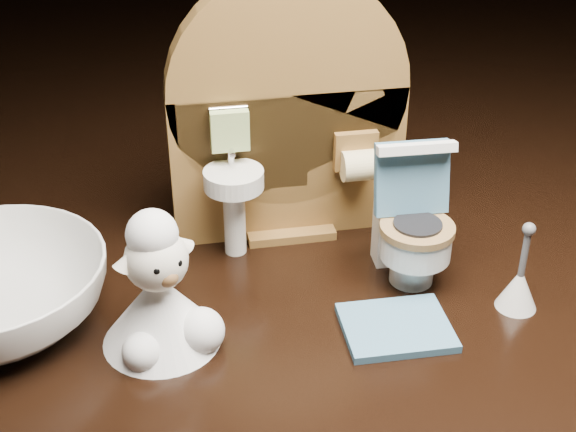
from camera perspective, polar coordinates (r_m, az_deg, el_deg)
name	(u,v)px	position (r m, az deg, el deg)	size (l,w,h in m)	color
backdrop_panel	(287,126)	(0.44, -0.08, 6.44)	(0.13, 0.05, 0.15)	brown
toy_toilet	(411,228)	(0.42, 8.74, -0.88)	(0.04, 0.05, 0.08)	white
bath_mat	(396,327)	(0.39, 7.70, -7.86)	(0.05, 0.04, 0.00)	teal
toilet_brush	(519,285)	(0.41, 16.10, -4.77)	(0.02, 0.02, 0.05)	white
plush_lamb	(161,299)	(0.37, -9.05, -5.84)	(0.06, 0.06, 0.07)	white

